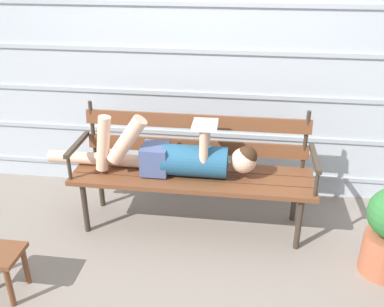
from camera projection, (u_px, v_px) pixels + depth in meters
The scene contains 4 objects.
ground_plane at pixel (189, 238), 3.29m from camera, with size 12.00×12.00×0.00m, color gray.
house_siding at pixel (202, 72), 3.54m from camera, with size 5.33×0.08×2.18m.
park_bench at pixel (193, 165), 3.29m from camera, with size 1.84×0.50×0.93m.
reclining_person at pixel (176, 156), 3.20m from camera, with size 1.64×0.26×0.49m.
Camera 1 is at (0.38, -2.64, 2.03)m, focal length 39.84 mm.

